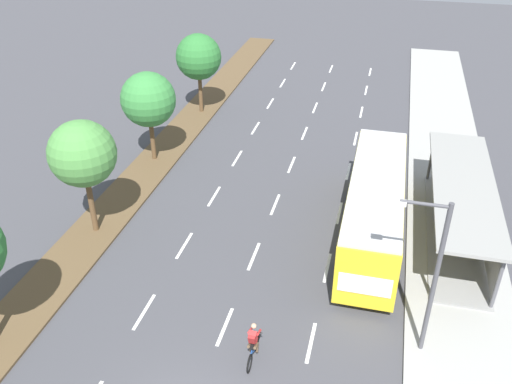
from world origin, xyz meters
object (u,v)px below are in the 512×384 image
bus_shelter (466,205)px  median_tree_third (148,100)px  streetlight (432,270)px  cyclist (253,344)px  bus (375,203)px  median_tree_second (82,154)px  median_tree_fourth (199,57)px

bus_shelter → median_tree_third: median_tree_third is taller
bus_shelter → streetlight: bearing=-104.6°
median_tree_third → cyclist: bearing=-54.7°
bus → median_tree_third: size_ratio=2.04×
median_tree_second → streetlight: 16.21m
median_tree_second → median_tree_fourth: (0.15, 15.90, -0.18)m
bus_shelter → median_tree_fourth: bearing=145.9°
median_tree_second → median_tree_third: median_tree_second is taller
median_tree_second → median_tree_fourth: 15.90m
median_tree_second → median_tree_third: bearing=91.6°
median_tree_third → streetlight: 19.97m
cyclist → median_tree_fourth: bearing=113.6°
bus → median_tree_second: 13.97m
median_tree_third → streetlight: bearing=-37.3°
cyclist → median_tree_third: (-9.99, 14.09, 3.22)m
median_tree_fourth → streetlight: size_ratio=0.88×
bus → median_tree_fourth: bearing=135.5°
bus → streetlight: 7.48m
median_tree_second → median_tree_third: (-0.22, 7.95, -0.38)m
median_tree_fourth → median_tree_second: bearing=-90.5°
bus_shelter → streetlight: 8.64m
bus_shelter → streetlight: streetlight is taller
bus_shelter → median_tree_fourth: median_tree_fourth is taller
median_tree_second → median_tree_fourth: bearing=89.5°
median_tree_fourth → bus_shelter: bearing=-34.1°
median_tree_fourth → median_tree_third: bearing=-92.7°
bus → median_tree_second: bearing=-168.4°
bus → cyclist: size_ratio=6.20×
bus → cyclist: (-3.73, -8.91, -1.28)m
bus → median_tree_second: (-13.49, -2.77, 2.32)m
bus → cyclist: bearing=-112.7°
median_tree_third → median_tree_fourth: median_tree_fourth is taller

